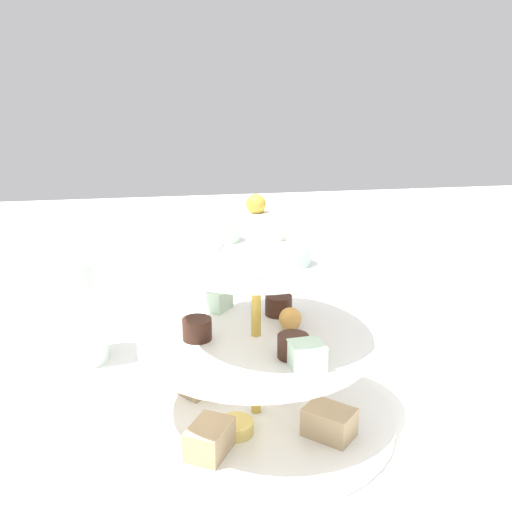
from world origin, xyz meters
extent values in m
plane|color=white|center=(0.00, 0.00, 0.00)|extent=(2.40, 2.40, 0.00)
cylinder|color=white|center=(0.00, 0.00, 0.01)|extent=(0.29, 0.29, 0.01)
cylinder|color=white|center=(0.00, 0.00, 0.09)|extent=(0.24, 0.24, 0.01)
cylinder|color=white|center=(0.00, 0.00, 0.18)|extent=(0.19, 0.19, 0.01)
cylinder|color=gold|center=(0.00, 0.00, 0.12)|extent=(0.01, 0.01, 0.24)
sphere|color=gold|center=(0.00, 0.00, 0.24)|extent=(0.02, 0.02, 0.02)
cube|color=tan|center=(-0.07, 0.06, 0.03)|extent=(0.06, 0.06, 0.03)
cube|color=tan|center=(-0.06, -0.07, 0.03)|extent=(0.06, 0.06, 0.03)
cube|color=tan|center=(0.07, -0.06, 0.03)|extent=(0.06, 0.05, 0.03)
cube|color=tan|center=(0.06, 0.07, 0.03)|extent=(0.06, 0.06, 0.03)
cylinder|color=#E5C660|center=(0.04, -0.03, 0.02)|extent=(0.04, 0.04, 0.01)
cylinder|color=#381E14|center=(-0.05, 0.03, 0.11)|extent=(0.03, 0.03, 0.02)
cylinder|color=#381E14|center=(0.00, -0.06, 0.11)|extent=(0.03, 0.03, 0.02)
cylinder|color=#381E14|center=(0.05, 0.03, 0.11)|extent=(0.03, 0.03, 0.02)
cube|color=silver|center=(0.08, 0.03, 0.11)|extent=(0.03, 0.03, 0.02)
cube|color=silver|center=(-0.08, -0.03, 0.11)|extent=(0.04, 0.04, 0.02)
sphere|color=gold|center=(-0.01, 0.04, 0.11)|extent=(0.02, 0.02, 0.02)
cylinder|color=silver|center=(-0.04, -0.03, 0.20)|extent=(0.03, 0.03, 0.02)
cylinder|color=silver|center=(0.04, 0.03, 0.20)|extent=(0.03, 0.03, 0.02)
cylinder|color=white|center=(0.01, 0.01, 0.21)|extent=(0.04, 0.04, 0.04)
cube|color=silver|center=(-0.04, -0.03, 0.19)|extent=(0.09, 0.04, 0.00)
cube|color=silver|center=(0.04, -0.03, 0.19)|extent=(0.09, 0.05, 0.00)
cylinder|color=silver|center=(-0.18, -0.20, 0.07)|extent=(0.07, 0.07, 0.14)
cube|color=silver|center=(-0.27, 0.17, 0.00)|extent=(0.09, 0.16, 0.00)
cylinder|color=silver|center=(0.10, 0.22, 0.05)|extent=(0.06, 0.06, 0.10)
camera|label=1|loc=(0.57, -0.09, 0.37)|focal=42.95mm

